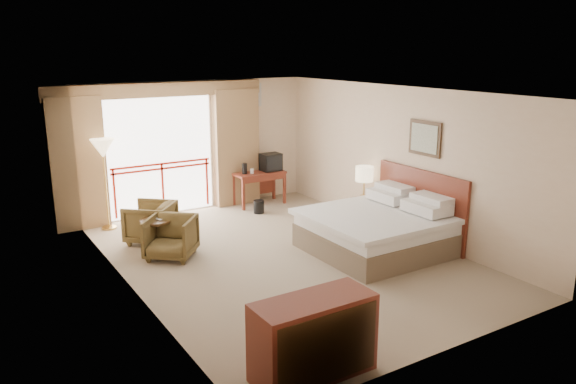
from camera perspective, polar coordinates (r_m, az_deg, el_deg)
floor at (r=9.34m, az=-0.45°, el=-6.59°), size 7.00×7.00×0.00m
ceiling at (r=8.73m, az=-0.48°, el=10.16°), size 7.00×7.00×0.00m
wall_back at (r=12.01m, az=-9.27°, el=4.68°), size 5.00×0.00×5.00m
wall_front at (r=6.34m, az=16.38°, el=-4.62°), size 5.00×0.00×5.00m
wall_left at (r=7.96m, az=-15.99°, el=-0.71°), size 0.00×7.00×7.00m
wall_right at (r=10.44m, az=11.33°, el=3.11°), size 0.00×7.00×7.00m
balcony_door at (r=11.73m, az=-12.80°, el=3.54°), size 2.40×0.00×2.40m
balcony_railing at (r=11.79m, az=-12.67°, el=1.67°), size 2.09×0.03×1.02m
curtain_left at (r=11.18m, az=-20.58°, el=2.69°), size 1.00×0.26×2.50m
curtain_right at (r=12.24m, az=-5.30°, el=4.52°), size 1.00×0.26×2.50m
valance at (r=11.47m, az=-13.02°, el=10.09°), size 4.40×0.22×0.28m
hvac_vent at (r=12.41m, az=-3.80°, el=9.81°), size 0.50×0.04×0.50m
bed at (r=9.60m, az=9.10°, el=-3.80°), size 2.13×2.06×0.97m
headboard at (r=10.16m, az=13.27°, el=-1.37°), size 0.06×2.10×1.30m
framed_art at (r=9.91m, az=13.72°, el=5.32°), size 0.04×0.72×0.60m
nightstand at (r=10.96m, az=7.80°, el=-2.03°), size 0.41×0.48×0.54m
table_lamp at (r=10.81m, az=7.77°, el=1.78°), size 0.34×0.34×0.60m
phone at (r=10.73m, az=8.16°, el=-0.68°), size 0.19×0.15×0.08m
desk at (r=12.29m, az=-3.07°, el=1.35°), size 1.11×0.54×0.73m
tv at (r=12.32m, az=-1.75°, el=3.05°), size 0.42×0.34×0.39m
coffee_maker at (r=12.03m, az=-4.44°, el=2.38°), size 0.11×0.11×0.24m
cup at (r=12.07m, az=-3.69°, el=2.11°), size 0.08×0.08×0.11m
wastebasket at (r=11.70m, az=-2.99°, el=-1.50°), size 0.27×0.27×0.28m
armchair_far at (r=10.34m, az=-13.68°, el=-4.88°), size 1.09×1.09×0.72m
armchair_near at (r=9.51m, az=-11.71°, el=-6.51°), size 1.06×1.06×0.70m
side_table at (r=9.66m, az=-13.22°, el=-3.80°), size 0.52×0.52×0.57m
book at (r=9.61m, az=-13.29°, el=-2.75°), size 0.21×0.25×0.02m
floor_lamp at (r=10.93m, az=-18.29°, el=3.89°), size 0.44×0.44×1.73m
dresser at (r=6.03m, az=2.62°, el=-14.58°), size 1.30×0.55×0.87m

